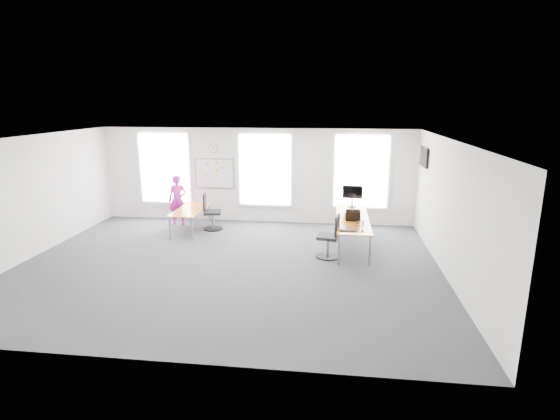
# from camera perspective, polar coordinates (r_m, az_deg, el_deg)

# --- Properties ---
(floor) EXTENTS (10.00, 10.00, 0.00)m
(floor) POSITION_cam_1_polar(r_m,az_deg,el_deg) (10.58, -6.88, -7.18)
(floor) COLOR #29292E
(floor) RESTS_ON ground
(ceiling) EXTENTS (10.00, 10.00, 0.00)m
(ceiling) POSITION_cam_1_polar(r_m,az_deg,el_deg) (9.90, -7.39, 9.23)
(ceiling) COLOR white
(ceiling) RESTS_ON ground
(wall_back) EXTENTS (10.00, 0.00, 10.00)m
(wall_back) POSITION_cam_1_polar(r_m,az_deg,el_deg) (13.97, -3.16, 4.49)
(wall_back) COLOR white
(wall_back) RESTS_ON ground
(wall_front) EXTENTS (10.00, 0.00, 10.00)m
(wall_front) POSITION_cam_1_polar(r_m,az_deg,el_deg) (6.50, -15.72, -7.34)
(wall_front) COLOR white
(wall_front) RESTS_ON ground
(wall_left) EXTENTS (0.00, 10.00, 10.00)m
(wall_left) POSITION_cam_1_polar(r_m,az_deg,el_deg) (12.33, -30.29, 1.30)
(wall_left) COLOR white
(wall_left) RESTS_ON ground
(wall_right) EXTENTS (0.00, 10.00, 10.00)m
(wall_right) POSITION_cam_1_polar(r_m,az_deg,el_deg) (10.16, 21.39, -0.09)
(wall_right) COLOR white
(wall_right) RESTS_ON ground
(window_left) EXTENTS (1.60, 0.06, 2.20)m
(window_left) POSITION_cam_1_polar(r_m,az_deg,el_deg) (14.73, -14.81, 5.34)
(window_left) COLOR silver
(window_left) RESTS_ON wall_back
(window_mid) EXTENTS (1.60, 0.06, 2.20)m
(window_mid) POSITION_cam_1_polar(r_m,az_deg,el_deg) (13.86, -1.97, 5.27)
(window_mid) COLOR silver
(window_mid) RESTS_ON wall_back
(window_right) EXTENTS (1.60, 0.06, 2.20)m
(window_right) POSITION_cam_1_polar(r_m,az_deg,el_deg) (13.72, 10.56, 4.95)
(window_right) COLOR silver
(window_right) RESTS_ON wall_back
(desk_right) EXTENTS (0.85, 3.19, 0.78)m
(desk_right) POSITION_cam_1_polar(r_m,az_deg,el_deg) (11.89, 9.43, -1.20)
(desk_right) COLOR orange
(desk_right) RESTS_ON ground
(desk_left) EXTENTS (0.76, 1.91, 0.70)m
(desk_left) POSITION_cam_1_polar(r_m,az_deg,el_deg) (13.29, -11.62, -0.06)
(desk_left) COLOR orange
(desk_left) RESTS_ON ground
(chair_right) EXTENTS (0.59, 0.59, 1.10)m
(chair_right) POSITION_cam_1_polar(r_m,az_deg,el_deg) (10.94, 6.61, -3.77)
(chair_right) COLOR black
(chair_right) RESTS_ON ground
(chair_left) EXTENTS (0.59, 0.59, 1.11)m
(chair_left) POSITION_cam_1_polar(r_m,az_deg,el_deg) (13.40, -9.07, -0.50)
(chair_left) COLOR black
(chair_left) RESTS_ON ground
(person) EXTENTS (0.62, 0.45, 1.57)m
(person) POSITION_cam_1_polar(r_m,az_deg,el_deg) (14.09, -13.23, 1.27)
(person) COLOR #CA1A9C
(person) RESTS_ON ground
(whiteboard) EXTENTS (1.20, 0.03, 0.90)m
(whiteboard) POSITION_cam_1_polar(r_m,az_deg,el_deg) (14.23, -8.56, 4.74)
(whiteboard) COLOR white
(whiteboard) RESTS_ON wall_back
(wall_clock) EXTENTS (0.30, 0.04, 0.30)m
(wall_clock) POSITION_cam_1_polar(r_m,az_deg,el_deg) (14.13, -8.68, 7.94)
(wall_clock) COLOR gray
(wall_clock) RESTS_ON wall_back
(tv) EXTENTS (0.06, 0.90, 0.55)m
(tv) POSITION_cam_1_polar(r_m,az_deg,el_deg) (12.90, 18.30, 6.61)
(tv) COLOR black
(tv) RESTS_ON wall_right
(keyboard) EXTENTS (0.45, 0.22, 0.02)m
(keyboard) POSITION_cam_1_polar(r_m,az_deg,el_deg) (10.65, 8.95, -2.64)
(keyboard) COLOR black
(keyboard) RESTS_ON desk_right
(mouse) EXTENTS (0.10, 0.12, 0.04)m
(mouse) POSITION_cam_1_polar(r_m,az_deg,el_deg) (10.64, 10.72, -2.67)
(mouse) COLOR black
(mouse) RESTS_ON desk_right
(lens_cap) EXTENTS (0.07, 0.07, 0.01)m
(lens_cap) POSITION_cam_1_polar(r_m,az_deg,el_deg) (11.08, 9.85, -2.05)
(lens_cap) COLOR black
(lens_cap) RESTS_ON desk_right
(headphones) EXTENTS (0.17, 0.09, 0.10)m
(headphones) POSITION_cam_1_polar(r_m,az_deg,el_deg) (11.27, 10.43, -1.59)
(headphones) COLOR black
(headphones) RESTS_ON desk_right
(laptop_sleeve) EXTENTS (0.38, 0.21, 0.31)m
(laptop_sleeve) POSITION_cam_1_polar(r_m,az_deg,el_deg) (11.45, 9.50, -0.74)
(laptop_sleeve) COLOR black
(laptop_sleeve) RESTS_ON desk_right
(paper_stack) EXTENTS (0.30, 0.23, 0.10)m
(paper_stack) POSITION_cam_1_polar(r_m,az_deg,el_deg) (11.90, 9.07, -0.67)
(paper_stack) COLOR beige
(paper_stack) RESTS_ON desk_right
(monitor) EXTENTS (0.58, 0.24, 0.65)m
(monitor) POSITION_cam_1_polar(r_m,az_deg,el_deg) (12.94, 9.44, 2.05)
(monitor) COLOR black
(monitor) RESTS_ON desk_right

